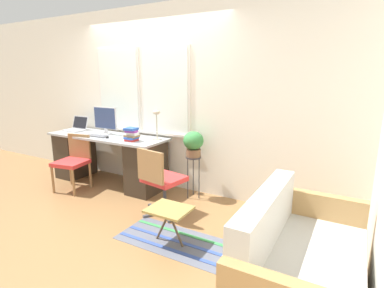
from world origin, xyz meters
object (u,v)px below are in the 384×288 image
folding_stool (169,211)px  desk_chair_wooden (73,160)px  potted_plant (193,143)px  monitor (105,120)px  keyboard (97,136)px  book_stack (132,135)px  laptop (76,127)px  office_chair_swivel (161,179)px  desk_lamp (157,120)px  mouse (107,137)px  plant_stand (193,163)px  couch_loveseat (298,271)px

folding_stool → desk_chair_wooden: bearing=165.0°
desk_chair_wooden → potted_plant: (1.74, 0.60, 0.34)m
monitor → keyboard: 0.29m
book_stack → desk_chair_wooden: bearing=-158.7°
laptop → desk_chair_wooden: size_ratio=0.42×
office_chair_swivel → folding_stool: office_chair_swivel is taller
desk_lamp → folding_stool: 1.69m
mouse → folding_stool: size_ratio=0.13×
desk_lamp → plant_stand: bearing=-0.4°
laptop → office_chair_swivel: 2.26m
laptop → mouse: (0.94, -0.22, -0.04)m
desk_chair_wooden → plant_stand: 1.84m
laptop → office_chair_swivel: bearing=-15.2°
book_stack → desk_chair_wooden: 1.02m
desk_lamp → potted_plant: desk_lamp is taller
book_stack → office_chair_swivel: bearing=-27.4°
monitor → potted_plant: bearing=3.1°
folding_stool → laptop: bearing=157.5°
book_stack → couch_loveseat: 2.86m
potted_plant → couch_loveseat: bearing=-40.3°
book_stack → desk_chair_wooden: (-0.87, -0.34, -0.42)m
couch_loveseat → desk_lamp: bearing=58.1°
laptop → couch_loveseat: 4.18m
laptop → desk_lamp: desk_lamp is taller
monitor → desk_chair_wooden: monitor is taller
desk_chair_wooden → potted_plant: 1.87m
laptop → potted_plant: laptop is taller
desk_chair_wooden → couch_loveseat: (3.42, -0.82, -0.16)m
monitor → office_chair_swivel: monitor is taller
desk_lamp → mouse: bearing=-156.4°
book_stack → office_chair_swivel: (0.78, -0.40, -0.41)m
book_stack → monitor: bearing=165.4°
couch_loveseat → office_chair_swivel: bearing=66.8°
desk_lamp → couch_loveseat: bearing=-31.9°
folding_stool → couch_loveseat: bearing=-11.2°
laptop → folding_stool: bearing=-22.5°
potted_plant → mouse: bearing=-167.1°
office_chair_swivel → keyboard: bearing=-4.9°
desk_chair_wooden → potted_plant: size_ratio=2.33×
keyboard → plant_stand: keyboard is taller
mouse → couch_loveseat: bearing=-20.6°
desk_chair_wooden → monitor: bearing=60.1°
laptop → office_chair_swivel: size_ratio=0.40×
mouse → laptop: bearing=166.8°
plant_stand → monitor: bearing=-176.9°
desk_lamp → monitor: bearing=-174.6°
plant_stand → potted_plant: 0.29m
plant_stand → keyboard: bearing=-169.7°
office_chair_swivel → folding_stool: (0.45, -0.50, -0.11)m
mouse → plant_stand: mouse is taller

